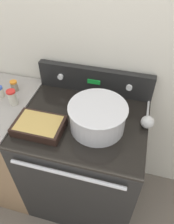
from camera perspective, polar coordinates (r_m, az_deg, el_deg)
The scene contains 9 objects.
kitchen_wall at distance 1.48m, azimuth 2.83°, elevation 16.08°, with size 8.00×0.05×2.50m.
stove_range at distance 1.75m, azimuth -0.80°, elevation -13.06°, with size 0.80×0.69×0.95m.
control_panel at distance 1.54m, azimuth 2.06°, elevation 8.24°, with size 0.80×0.07×0.19m.
side_counter at distance 1.95m, azimuth -19.55°, elevation -8.15°, with size 0.48×0.66×0.96m.
mixing_bowl at distance 1.27m, azimuth 2.77°, elevation -1.01°, with size 0.35×0.35×0.16m.
casserole_dish at distance 1.33m, azimuth -12.42°, elevation -3.47°, with size 0.29×0.20×0.06m.
ladle at distance 1.37m, azimuth 15.52°, elevation -2.26°, with size 0.08×0.31×0.08m.
spice_jar_red_cap at distance 1.52m, azimuth -18.92°, elevation 3.64°, with size 0.06×0.06×0.11m.
spice_jar_orange_cap at distance 1.64m, azimuth -18.47°, elevation 6.51°, with size 0.05×0.05×0.08m.
Camera 1 is at (0.27, -0.59, 1.93)m, focal length 35.00 mm.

